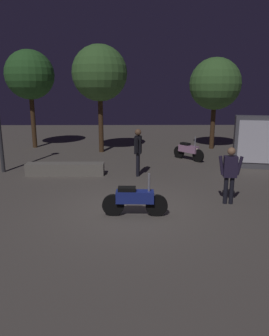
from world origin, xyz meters
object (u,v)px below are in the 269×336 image
Objects in this scene: motorcycle_pink_parked_left at (188,150)px; person_rider_beside at (230,171)px; kiosk_billboard at (255,142)px; motorcycle_blue_foreground at (135,199)px; person_bystander_far at (138,148)px.

person_rider_beside reaches higher than motorcycle_pink_parked_left.
kiosk_billboard reaches higher than motorcycle_pink_parked_left.
person_bystander_far reaches higher than motorcycle_blue_foreground.
motorcycle_pink_parked_left is 0.76× the size of person_bystander_far.
person_bystander_far is 4.85m from kiosk_billboard.
kiosk_billboard is at bearing 17.93° from motorcycle_pink_parked_left.
motorcycle_blue_foreground and motorcycle_pink_parked_left have the same top height.
kiosk_billboard reaches higher than motorcycle_blue_foreground.
person_rider_beside is at bearing 19.62° from motorcycle_blue_foreground.
person_rider_beside is at bearing 138.01° from person_bystander_far.
motorcycle_pink_parked_left is at bearing 70.66° from motorcycle_blue_foreground.
motorcycle_pink_parked_left is (2.48, 6.43, 0.00)m from motorcycle_blue_foreground.
motorcycle_blue_foreground is 0.96× the size of person_bystander_far.
motorcycle_blue_foreground is at bearing -65.01° from person_rider_beside.
kiosk_billboard reaches higher than person_rider_beside.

